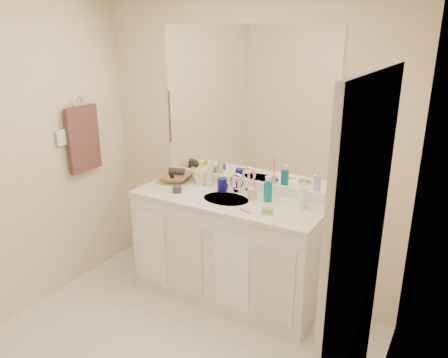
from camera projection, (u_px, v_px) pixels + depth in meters
name	position (u px, v px, depth m)	size (l,w,h in m)	color
wall_back	(244.00, 150.00, 3.51)	(2.60, 0.02, 2.40)	#F4E1BF
wall_right	(375.00, 260.00, 1.82)	(0.02, 2.60, 2.40)	#F4E1BF
vanity_cabinet	(227.00, 250.00, 3.53)	(1.50, 0.55, 0.85)	white
countertop	(227.00, 200.00, 3.39)	(1.52, 0.57, 0.03)	silver
backsplash	(243.00, 183.00, 3.58)	(1.52, 0.03, 0.08)	white
sink_basin	(226.00, 200.00, 3.37)	(0.37, 0.37, 0.02)	beige
faucet	(237.00, 185.00, 3.50)	(0.02, 0.02, 0.11)	silver
mirror	(245.00, 105.00, 3.38)	(1.48, 0.01, 1.20)	white
blue_mug	(222.00, 185.00, 3.51)	(0.08, 0.08, 0.11)	navy
tan_cup	(252.00, 194.00, 3.34)	(0.07, 0.07, 0.09)	beige
toothbrush	(254.00, 181.00, 3.30)	(0.01, 0.01, 0.19)	#E33B79
mouthwash_bottle	(268.00, 191.00, 3.30)	(0.07, 0.07, 0.16)	#0A6D82
clear_pump_bottle	(303.00, 197.00, 3.17)	(0.06, 0.06, 0.16)	white
soap_dish	(267.00, 212.00, 3.10)	(0.10, 0.08, 0.01)	silver
green_soap	(267.00, 210.00, 3.10)	(0.07, 0.05, 0.03)	#88CF32
orange_comb	(245.00, 211.00, 3.14)	(0.11, 0.02, 0.00)	#DF5017
dark_jar	(177.00, 189.00, 3.50)	(0.07, 0.07, 0.05)	#33353A
soap_bottle_white	(209.00, 174.00, 3.63)	(0.07, 0.07, 0.19)	silver
soap_bottle_cream	(201.00, 175.00, 3.67)	(0.07, 0.08, 0.17)	beige
soap_bottle_yellow	(201.00, 171.00, 3.72)	(0.15, 0.15, 0.19)	#EAE75B
wicker_basket	(175.00, 177.00, 3.75)	(0.27, 0.27, 0.07)	olive
hair_dryer	(177.00, 171.00, 3.73)	(0.07, 0.07, 0.13)	black
towel_ring	(78.00, 103.00, 3.57)	(0.11, 0.11, 0.01)	silver
hand_towel	(83.00, 139.00, 3.66)	(0.04, 0.32, 0.55)	#351E1C
switch_plate	(62.00, 138.00, 3.49)	(0.01, 0.09, 0.13)	white
door	(348.00, 341.00, 1.65)	(0.02, 0.82, 2.00)	silver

